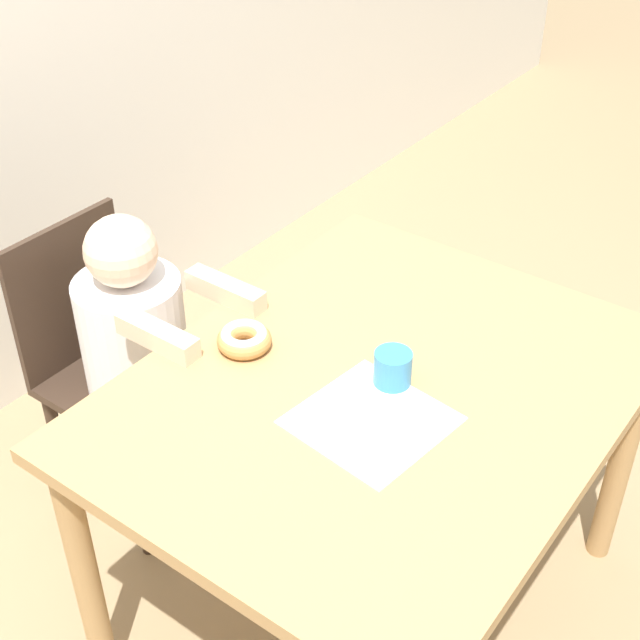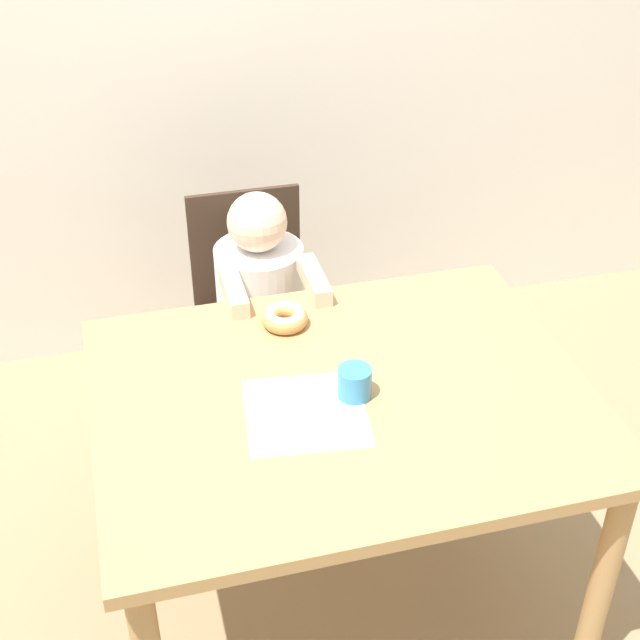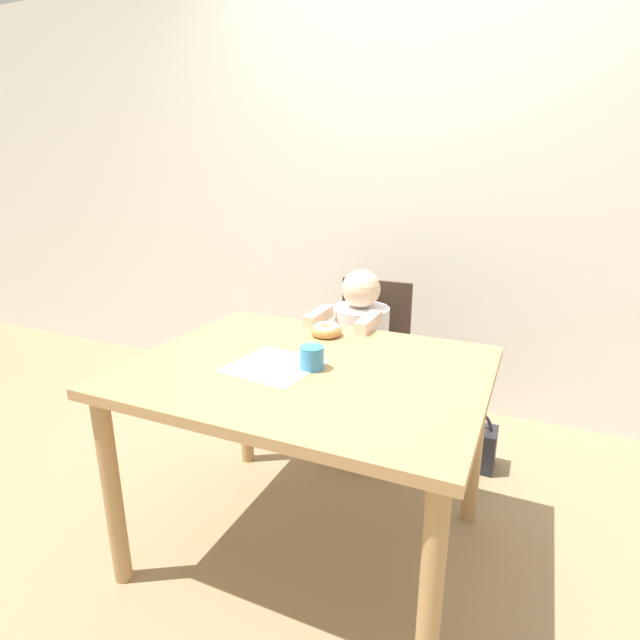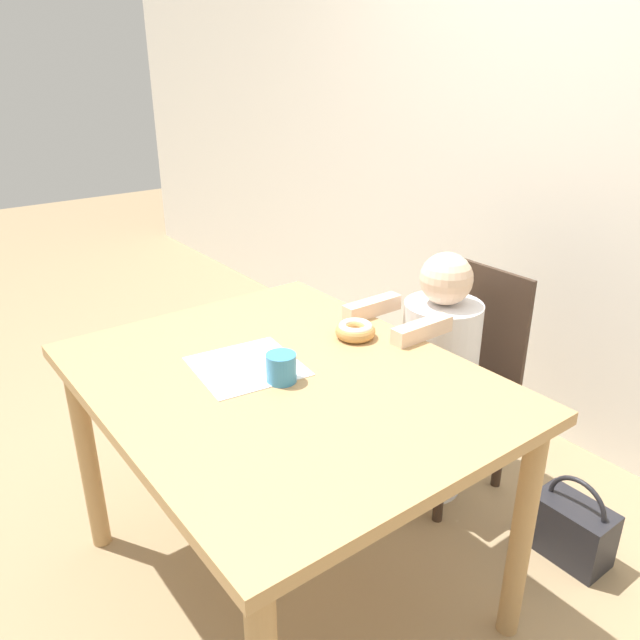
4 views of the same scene
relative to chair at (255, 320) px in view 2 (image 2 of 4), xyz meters
name	(u,v)px [view 2 (image 2 of 4)]	position (x,y,z in m)	size (l,w,h in m)	color
ground_plane	(339,596)	(0.06, -0.81, -0.43)	(12.00, 12.00, 0.00)	#997F5B
wall_back	(227,13)	(0.06, 0.62, 0.82)	(8.00, 0.05, 2.50)	silver
dining_table	(342,423)	(0.06, -0.81, 0.21)	(1.17, 0.93, 0.74)	tan
chair	(255,320)	(0.00, 0.00, 0.00)	(0.36, 0.39, 0.84)	#38281E
child_figure	(262,331)	(0.00, -0.11, 0.03)	(0.28, 0.47, 0.93)	white
donut	(285,317)	(-0.01, -0.49, 0.33)	(0.12, 0.12, 0.05)	tan
napkin	(306,412)	(-0.04, -0.86, 0.31)	(0.31, 0.31, 0.00)	white
handbag	(402,373)	(0.52, 0.00, -0.32)	(0.25, 0.14, 0.30)	#232328
cup	(354,383)	(0.08, -0.82, 0.34)	(0.08, 0.08, 0.08)	teal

